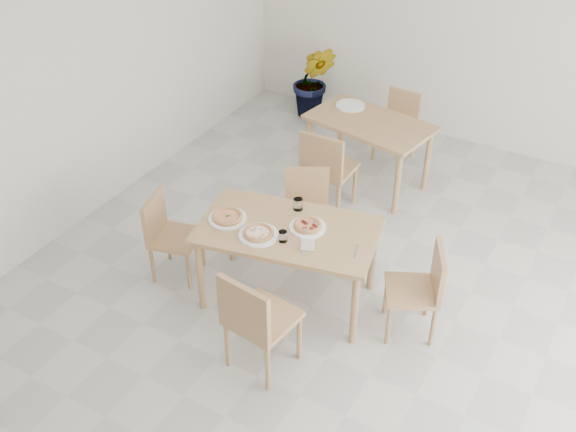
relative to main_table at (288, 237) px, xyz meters
The scene contains 21 objects.
main_table is the anchor object (origin of this frame).
chair_south 0.85m from the main_table, 76.64° to the right, with size 0.51×0.51×0.93m.
chair_north 0.76m from the main_table, 106.30° to the left, with size 0.55×0.55×0.82m.
chair_west 1.13m from the main_table, 167.82° to the right, with size 0.49×0.49×0.80m.
chair_east 1.14m from the main_table, 10.15° to the left, with size 0.55×0.55×0.82m.
plate_margherita 0.52m from the main_table, 163.92° to the right, with size 0.32×0.32×0.02m, color white.
plate_mushroom 0.27m from the main_table, 127.08° to the right, with size 0.32×0.32×0.02m, color white.
plate_pepperoni 0.18m from the main_table, 31.10° to the left, with size 0.30×0.30×0.02m, color white.
pizza_margherita 0.53m from the main_table, 163.92° to the right, with size 0.33×0.33×0.03m.
pizza_mushroom 0.28m from the main_table, 127.08° to the right, with size 0.31×0.31×0.03m.
pizza_pepperoni 0.20m from the main_table, 31.10° to the left, with size 0.24×0.24×0.03m.
tumbler_a 0.32m from the main_table, 102.75° to the left, with size 0.08×0.08×0.10m, color white.
tumbler_b 0.21m from the main_table, 73.83° to the right, with size 0.07×0.07×0.09m, color white.
napkin_holder 0.35m from the main_table, 31.33° to the right, with size 0.12×0.10×0.13m.
fork_a 0.29m from the main_table, 35.29° to the right, with size 0.02×0.19×0.01m, color silver.
fork_b 0.61m from the main_table, ahead, with size 0.01×0.17×0.01m, color silver.
second_table 2.04m from the main_table, 95.43° to the left, with size 1.37×0.93×0.75m.
chair_back_s 1.37m from the main_table, 103.89° to the left, with size 0.47×0.47×0.93m.
chair_back_n 2.74m from the main_table, 92.81° to the left, with size 0.42×0.42×0.78m.
plate_empty 2.30m from the main_table, 103.03° to the left, with size 0.31×0.31×0.02m, color white.
potted_plant 3.46m from the main_table, 114.64° to the left, with size 0.53×0.42×0.96m, color #21691F.
Camera 1 is at (1.57, -3.77, 4.01)m, focal length 42.00 mm.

